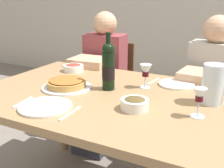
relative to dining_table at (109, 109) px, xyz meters
The scene contains 18 objects.
dining_table is the anchor object (origin of this frame).
wine_bottle 0.24m from the dining_table, 120.92° to the left, with size 0.07×0.07×0.33m.
water_pitcher 0.57m from the dining_table, 11.91° to the left, with size 0.16×0.11×0.20m.
baked_tart 0.30m from the dining_table, behind, with size 0.29×0.29×0.06m.
salad_bowl 0.56m from the dining_table, 146.02° to the left, with size 0.15×0.15×0.05m.
olive_bowl 0.28m from the dining_table, 33.24° to the right, with size 0.14×0.14×0.06m.
wine_glass_left_diner 0.31m from the dining_table, 53.83° to the left, with size 0.07×0.07×0.14m.
wine_glass_right_diner 0.54m from the dining_table, 10.05° to the right, with size 0.06×0.06×0.14m.
dinner_plate_left_setting 0.38m from the dining_table, 119.67° to the right, with size 0.26×0.26×0.01m, color silver.
dinner_plate_right_setting 0.45m from the dining_table, 47.78° to the left, with size 0.22×0.22×0.01m, color white.
fork_left_setting 0.47m from the dining_table, 136.00° to the right, with size 0.16×0.01×0.01m, color silver.
knife_left_setting 0.34m from the dining_table, 95.92° to the right, with size 0.18×0.01×0.01m, color silver.
knife_right_setting 0.56m from the dining_table, 36.16° to the left, with size 0.18×0.01×0.01m, color silver.
spoon_right_setting 0.37m from the dining_table, 65.95° to the left, with size 0.16×0.01×0.01m, color silver.
chair_left 1.02m from the dining_table, 116.72° to the left, with size 0.42×0.42×0.87m.
diner_left 0.80m from the dining_table, 123.70° to the left, with size 0.35×0.52×1.16m.
chair_right 1.02m from the dining_table, 62.81° to the left, with size 0.43×0.43×0.87m.
diner_right 0.79m from the dining_table, 56.10° to the left, with size 0.36×0.53×1.16m.
Camera 1 is at (0.67, -1.27, 1.28)m, focal length 43.77 mm.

